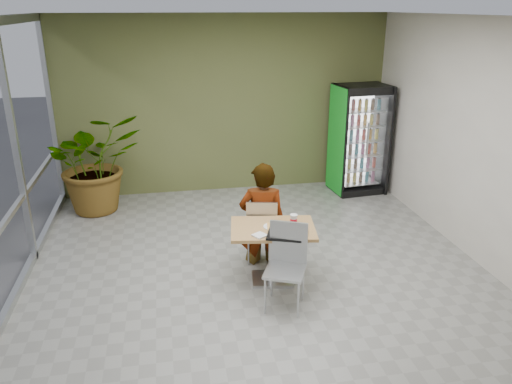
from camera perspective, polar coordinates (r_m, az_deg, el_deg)
The scene contains 12 objects.
ground at distance 6.50m, azimuth 0.65°, elevation -10.07°, with size 7.00×7.00×0.00m, color gray.
room_envelope at distance 5.85m, azimuth 0.72°, elevation 3.54°, with size 6.00×7.00×3.20m, color silver, non-canonical shape.
dining_table at distance 6.25m, azimuth 1.92°, elevation -5.83°, with size 1.12×0.86×0.75m.
chair_far at distance 6.69m, azimuth 0.65°, elevation -3.94°, with size 0.48×0.48×0.92m.
chair_near at distance 5.80m, azimuth 3.53°, elevation -7.56°, with size 0.58×0.59×1.00m.
seated_woman at distance 6.72m, azimuth 0.74°, elevation -3.65°, with size 0.63×0.41×1.71m, color black.
pizza_plate at distance 6.16m, azimuth 1.93°, elevation -3.88°, with size 0.32×0.26×0.03m.
soda_cup at distance 6.15m, azimuth 4.32°, elevation -3.32°, with size 0.09×0.09×0.16m.
napkin_stack at distance 5.92m, azimuth 0.42°, elevation -4.97°, with size 0.14×0.14×0.02m, color silver.
cafeteria_tray at distance 5.94m, azimuth 3.61°, elevation -4.90°, with size 0.47×0.34×0.03m, color black.
beverage_fridge at distance 9.42m, azimuth 11.72°, elevation 5.89°, with size 0.97×0.78×1.99m.
potted_plant at distance 8.78m, azimuth -17.91°, elevation 3.21°, with size 1.52×1.31×1.68m, color #316528.
Camera 1 is at (-1.10, -5.49, 3.31)m, focal length 35.00 mm.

